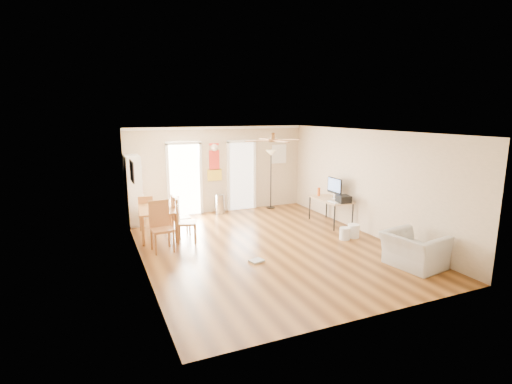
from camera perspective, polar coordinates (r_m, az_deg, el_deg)
name	(u,v)px	position (r m, az deg, el deg)	size (l,w,h in m)	color
floor	(266,246)	(9.02, 1.53, -7.88)	(7.00, 7.00, 0.00)	brown
ceiling	(267,132)	(8.52, 1.62, 8.85)	(5.50, 7.00, 0.00)	silver
wall_back	(218,170)	(11.90, -5.56, 3.28)	(5.50, 0.04, 2.60)	beige
wall_front	(370,235)	(5.79, 16.41, -6.01)	(5.50, 0.04, 2.60)	beige
wall_left	(139,201)	(7.94, -16.73, -1.31)	(0.04, 7.00, 2.60)	beige
wall_right	(366,182)	(10.13, 15.83, 1.44)	(0.04, 7.00, 2.60)	beige
crown_molding	(267,133)	(8.52, 1.62, 8.58)	(5.50, 7.00, 0.08)	white
kitchen_doorway	(185,180)	(11.65, -10.44, 1.72)	(0.90, 0.10, 2.10)	white
bathroom_doorway	(241,176)	(12.17, -2.15, 2.32)	(0.80, 0.10, 2.10)	white
wall_decal	(214,162)	(11.81, -6.14, 4.43)	(0.46, 0.03, 1.10)	red
ac_grille	(279,154)	(12.59, 3.39, 5.60)	(0.50, 0.04, 0.60)	white
framed_poster	(132,171)	(9.24, -17.78, 2.91)	(0.04, 0.66, 0.48)	black
ceiling_fan	(273,140)	(8.26, 2.50, 7.58)	(1.24, 1.24, 0.20)	#593819
bookshelf	(134,190)	(11.06, -17.50, 0.29)	(0.38, 0.85, 1.89)	silver
dining_table	(158,222)	(9.91, -14.19, -4.23)	(0.88, 1.46, 0.73)	#A06733
dining_chair_right_a	(181,215)	(9.86, -10.95, -3.39)	(0.41, 0.41, 0.99)	#A26934
dining_chair_right_b	(187,220)	(9.27, -10.14, -4.09)	(0.44, 0.44, 1.06)	olive
dining_chair_near	(162,227)	(8.76, -13.63, -5.02)	(0.45, 0.45, 1.10)	#A26934
dining_chair_far	(146,212)	(10.55, -15.86, -2.88)	(0.37, 0.37, 0.90)	olive
trash_can	(220,204)	(11.76, -5.34, -1.80)	(0.27, 0.27, 0.59)	#ADADAF
torchiere_lamp	(271,179)	(12.31, 2.20, 1.86)	(0.35, 0.35, 1.86)	black
computer_desk	(330,211)	(10.85, 10.84, -2.81)	(0.65, 1.30, 0.70)	tan
imac	(335,188)	(10.75, 11.45, 0.51)	(0.09, 0.62, 0.58)	black
keyboard	(333,202)	(10.39, 11.23, -1.46)	(0.12, 0.36, 0.01)	silver
printer	(343,199)	(10.42, 12.72, -0.99)	(0.31, 0.36, 0.19)	black
orange_bottle	(319,192)	(11.11, 9.20, 0.05)	(0.08, 0.08, 0.24)	#D35312
wastebasket_a	(345,234)	(9.64, 12.90, -5.97)	(0.26, 0.26, 0.29)	silver
wastebasket_b	(353,231)	(9.85, 14.12, -5.56)	(0.28, 0.28, 0.33)	white
floor_cloth	(257,261)	(8.09, 0.08, -10.08)	(0.27, 0.22, 0.04)	#999A95
armchair	(414,250)	(8.34, 22.18, -7.92)	(1.05, 0.92, 0.69)	#AEADA8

